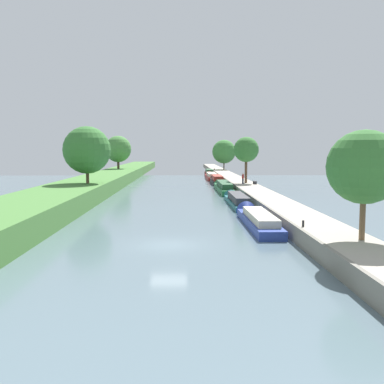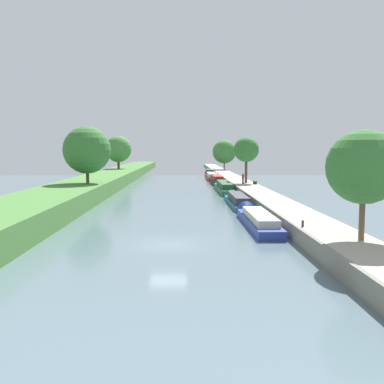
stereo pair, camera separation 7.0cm
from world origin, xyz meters
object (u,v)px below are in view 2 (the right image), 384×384
at_px(person_walking, 243,178).
at_px(mooring_bollard_far, 215,169).
at_px(narrowboat_red, 211,176).
at_px(narrowboat_maroon, 209,173).
at_px(narrowboat_teal, 237,200).
at_px(park_bench, 255,182).
at_px(narrowboat_green, 224,187).
at_px(mooring_bollard_near, 303,224).
at_px(narrowboat_black, 217,180).
at_px(narrowboat_blue, 257,219).

relative_size(person_walking, mooring_bollard_far, 3.69).
bearing_deg(narrowboat_red, narrowboat_maroon, 88.51).
height_order(narrowboat_teal, mooring_bollard_far, mooring_bollard_far).
distance_m(narrowboat_teal, park_bench, 16.72).
distance_m(narrowboat_red, narrowboat_maroon, 12.55).
xyz_separation_m(narrowboat_green, mooring_bollard_near, (1.94, -37.48, 0.74)).
height_order(person_walking, mooring_bollard_far, person_walking).
relative_size(narrowboat_black, park_bench, 7.30).
xyz_separation_m(narrowboat_blue, mooring_bollard_far, (1.94, 75.24, 0.86)).
xyz_separation_m(narrowboat_black, narrowboat_red, (-0.23, 12.59, -0.06)).
relative_size(narrowboat_red, mooring_bollard_far, 31.27).
distance_m(narrowboat_green, mooring_bollard_far, 45.08).
distance_m(person_walking, park_bench, 1.93).
bearing_deg(narrowboat_blue, narrowboat_teal, 89.89).
distance_m(narrowboat_blue, narrowboat_red, 57.88).
height_order(narrowboat_green, mooring_bollard_near, mooring_bollard_near).
height_order(narrowboat_teal, narrowboat_maroon, narrowboat_maroon).
bearing_deg(narrowboat_teal, narrowboat_maroon, 89.76).
bearing_deg(narrowboat_red, narrowboat_black, -88.96).
bearing_deg(mooring_bollard_far, narrowboat_teal, -91.78).
xyz_separation_m(narrowboat_black, narrowboat_maroon, (0.10, 25.13, 0.01)).
bearing_deg(narrowboat_teal, mooring_bollard_near, -84.87).
bearing_deg(person_walking, narrowboat_teal, -100.40).
bearing_deg(mooring_bollard_near, narrowboat_green, 92.96).
relative_size(narrowboat_red, mooring_bollard_near, 31.27).
xyz_separation_m(narrowboat_teal, person_walking, (3.01, 16.41, 1.50)).
bearing_deg(narrowboat_green, narrowboat_red, 90.12).
height_order(narrowboat_blue, mooring_bollard_near, mooring_bollard_near).
relative_size(mooring_bollard_near, mooring_bollard_far, 1.00).
distance_m(mooring_bollard_far, park_bench, 45.38).
xyz_separation_m(narrowboat_red, mooring_bollard_far, (2.00, 17.36, 0.79)).
height_order(narrowboat_green, narrowboat_black, narrowboat_black).
distance_m(narrowboat_blue, park_bench, 30.36).
height_order(narrowboat_green, park_bench, park_bench).
xyz_separation_m(person_walking, mooring_bollard_near, (-1.10, -37.66, -0.65)).
height_order(narrowboat_teal, narrowboat_red, narrowboat_red).
relative_size(narrowboat_green, narrowboat_red, 1.13).
bearing_deg(narrowboat_teal, narrowboat_blue, -90.11).
bearing_deg(narrowboat_black, mooring_bollard_near, -88.07).
bearing_deg(narrowboat_green, narrowboat_maroon, 89.62).
bearing_deg(park_bench, narrowboat_teal, -106.79).
bearing_deg(narrowboat_green, person_walking, 3.31).
xyz_separation_m(narrowboat_teal, narrowboat_black, (0.14, 31.32, 0.12)).
bearing_deg(narrowboat_teal, narrowboat_green, 90.11).
bearing_deg(mooring_bollard_near, person_walking, 88.32).
height_order(mooring_bollard_near, park_bench, park_bench).
bearing_deg(narrowboat_teal, narrowboat_red, 90.12).
xyz_separation_m(person_walking, park_bench, (1.81, -0.43, -0.53)).
relative_size(narrowboat_green, narrowboat_maroon, 1.54).
distance_m(narrowboat_green, person_walking, 3.35).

